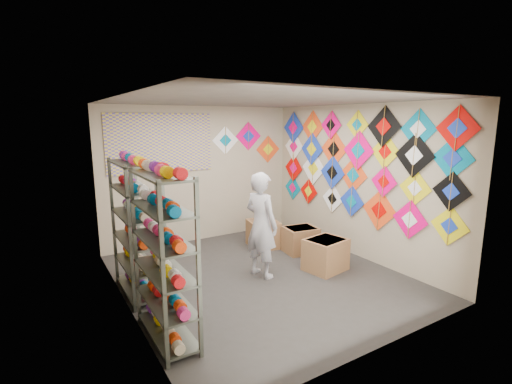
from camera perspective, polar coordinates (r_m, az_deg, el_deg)
ground at (r=5.99m, az=0.70°, el=-12.88°), size 4.50×4.50×0.00m
room_walls at (r=5.53m, az=0.74°, el=2.90°), size 4.50×4.50×4.50m
shelf_rack_front at (r=4.22m, az=-13.93°, el=-9.80°), size 0.40×1.10×1.90m
shelf_rack_back at (r=5.41m, az=-18.17°, el=-5.37°), size 0.40×1.10×1.90m
string_spools at (r=4.78m, az=-16.39°, el=-6.23°), size 0.12×2.36×0.12m
kite_wall_display at (r=6.81m, az=14.89°, el=4.26°), size 0.06×4.24×2.07m
back_wall_kites at (r=7.97m, az=-1.23°, el=7.70°), size 1.64×0.02×0.90m
poster at (r=7.20m, az=-14.42°, el=7.27°), size 2.00×0.01×1.10m
shopkeeper at (r=5.76m, az=0.81°, el=-5.08°), size 0.80×0.69×1.66m
carton_a at (r=6.25m, az=10.65°, el=-9.44°), size 0.71×0.62×0.52m
carton_b at (r=6.99m, az=6.87°, el=-7.31°), size 0.64×0.55×0.47m
carton_c at (r=7.24m, az=1.13°, el=-6.44°), size 0.64×0.68×0.51m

